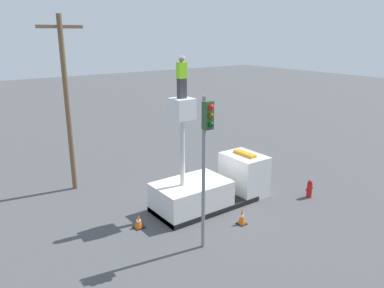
# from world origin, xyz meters

# --- Properties ---
(ground_plane) EXTENTS (120.00, 120.00, 0.00)m
(ground_plane) POSITION_xyz_m (0.00, 0.00, 0.00)
(ground_plane) COLOR #4C4C4F
(bucket_truck) EXTENTS (5.90, 2.30, 5.39)m
(bucket_truck) POSITION_xyz_m (0.43, 0.00, 0.91)
(bucket_truck) COLOR black
(bucket_truck) RESTS_ON ground
(worker) EXTENTS (0.40, 0.26, 1.75)m
(worker) POSITION_xyz_m (-1.30, 0.00, 6.27)
(worker) COLOR #38383D
(worker) RESTS_ON bucket_truck
(traffic_light_pole) EXTENTS (0.34, 0.57, 5.95)m
(traffic_light_pole) POSITION_xyz_m (-2.27, -2.92, 4.19)
(traffic_light_pole) COLOR gray
(traffic_light_pole) RESTS_ON ground
(fire_hydrant) EXTENTS (0.51, 0.27, 0.95)m
(fire_hydrant) POSITION_xyz_m (4.91, -2.33, 0.46)
(fire_hydrant) COLOR red
(fire_hydrant) RESTS_ON ground
(traffic_cone_rear) EXTENTS (0.45, 0.45, 0.60)m
(traffic_cone_rear) POSITION_xyz_m (-3.60, 0.02, 0.28)
(traffic_cone_rear) COLOR black
(traffic_cone_rear) RESTS_ON ground
(traffic_cone_curbside) EXTENTS (0.39, 0.39, 0.73)m
(traffic_cone_curbside) POSITION_xyz_m (0.20, -2.36, 0.35)
(traffic_cone_curbside) COLOR black
(traffic_cone_curbside) RESTS_ON ground
(utility_pole) EXTENTS (2.20, 0.26, 8.94)m
(utility_pole) POSITION_xyz_m (-4.35, 5.82, 4.80)
(utility_pole) COLOR brown
(utility_pole) RESTS_ON ground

